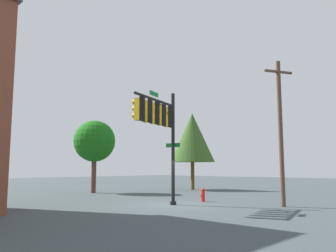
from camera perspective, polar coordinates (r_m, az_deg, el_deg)
name	(u,v)px	position (r m, az deg, el deg)	size (l,w,h in m)	color
ground_plane	(173,205)	(20.08, 0.85, -12.88)	(120.00, 120.00, 0.00)	#3C4649
signal_pole_assembly	(158,121)	(18.62, -1.66, 0.79)	(4.13, 1.73, 6.43)	black
utility_pole	(280,129)	(20.10, 18.07, -0.49)	(1.65, 0.93, 8.08)	brown
fire_hydrant	(203,195)	(22.03, 5.79, -11.25)	(0.33, 0.24, 0.83)	red
tree_near	(95,141)	(30.24, -12.03, -2.50)	(3.54, 3.54, 6.14)	brown
tree_mid	(192,137)	(33.98, 4.03, -1.90)	(4.32, 4.32, 7.48)	brown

